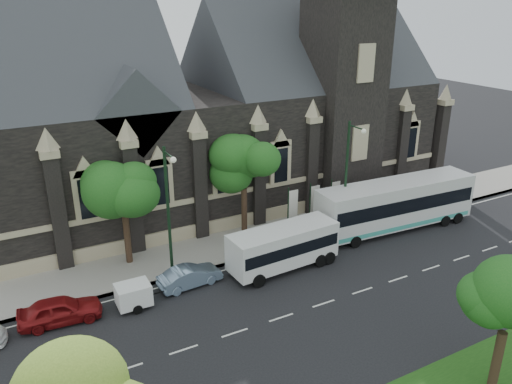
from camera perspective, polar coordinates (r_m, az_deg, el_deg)
ground at (r=30.05m, az=2.87°, el=-14.04°), size 160.00×160.00×0.00m
sidewalk at (r=37.25m, az=-4.74°, el=-6.48°), size 80.00×5.00×0.15m
museum at (r=44.52m, az=-3.88°, el=9.27°), size 40.00×17.70×29.90m
tree_park_east at (r=25.70m, az=26.69°, el=-10.96°), size 3.40×3.40×6.28m
tree_walk_right at (r=37.29m, az=-1.25°, el=3.21°), size 4.08×4.08×7.80m
tree_walk_left at (r=34.38m, az=-14.71°, el=0.76°), size 3.91×3.91×7.64m
street_lamp_near at (r=38.18m, az=10.39°, el=2.17°), size 0.36×1.88×9.00m
street_lamp_mid at (r=31.79m, az=-9.84°, el=-1.73°), size 0.36×1.88×9.00m
banner_flag_left at (r=38.54m, az=4.03°, el=-1.68°), size 0.90×0.10×4.00m
banner_flag_center at (r=39.58m, az=6.48°, el=-1.14°), size 0.90×0.10×4.00m
banner_flag_right at (r=40.68m, az=8.80°, el=-0.63°), size 0.90×0.10×4.00m
tour_coach at (r=41.15m, az=15.60°, el=-1.29°), size 13.68×3.70×3.95m
shuttle_bus at (r=34.12m, az=3.13°, el=-6.08°), size 7.81×3.06×2.97m
box_trailer at (r=31.27m, az=-13.74°, el=-11.24°), size 2.87×1.69×1.53m
sedan at (r=32.86m, az=-7.50°, el=-9.44°), size 4.24×1.81×1.36m
car_far_red at (r=31.30m, az=-21.35°, el=-12.37°), size 4.71×2.23×1.56m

